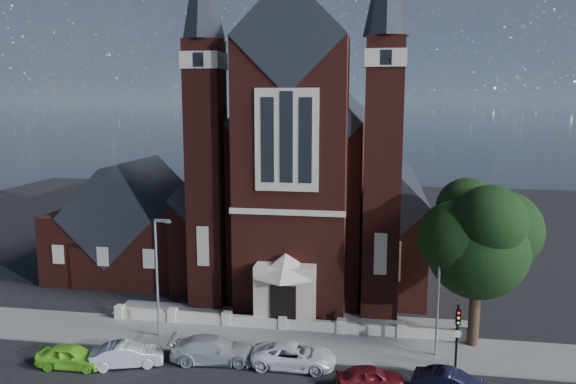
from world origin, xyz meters
name	(u,v)px	position (x,y,z in m)	size (l,w,h in m)	color
ground	(301,290)	(0.00, 15.00, 0.00)	(120.00, 120.00, 0.00)	black
pavement_strip	(278,342)	(0.00, 4.50, 0.00)	(60.00, 5.00, 0.12)	slate
forecourt_paving	(288,319)	(0.00, 8.50, 0.00)	(26.00, 3.00, 0.14)	slate
forecourt_wall	(283,330)	(0.00, 6.50, 0.00)	(24.00, 0.40, 0.90)	beige
church	(313,180)	(0.00, 22.94, 8.19)	(20.01, 34.90, 29.20)	#451712
parish_hall	(134,228)	(-16.00, 18.00, 4.01)	(12.00, 12.20, 10.24)	#451712
street_tree	(481,242)	(12.60, 5.71, 6.96)	(6.40, 6.60, 10.70)	black
street_lamp_left	(158,271)	(-7.91, 4.00, 4.60)	(1.16, 0.22, 8.09)	gray
street_lamp_right	(440,286)	(10.09, 4.00, 4.60)	(1.16, 0.22, 8.09)	gray
traffic_signal	(457,328)	(11.00, 2.43, 2.58)	(0.28, 0.42, 4.00)	black
car_lime_van	(71,356)	(-11.48, -0.93, 0.69)	(1.63, 4.05, 1.38)	#7CDB2B
car_silver_a	(127,355)	(-8.28, -0.23, 0.70)	(1.49, 4.26, 1.40)	#AAACB2
car_silver_b	(214,350)	(-3.34, 1.18, 0.76)	(2.14, 5.26, 1.53)	#A5A8AD
car_white_suv	(294,356)	(1.56, 1.28, 0.70)	(2.32, 5.03, 1.40)	white
car_dark_red	(370,378)	(6.08, -0.57, 0.65)	(1.54, 3.82, 1.30)	#5B0F16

